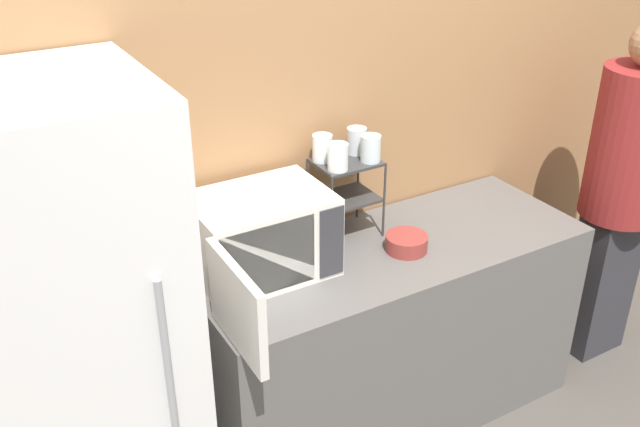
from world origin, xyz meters
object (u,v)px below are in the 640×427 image
Objects in this scene: dish_rack at (346,182)px; glass_back_right at (357,141)px; microwave at (260,238)px; refrigerator at (72,349)px; bowl at (406,243)px; person at (624,182)px; glass_front_right at (371,148)px; glass_front_left at (338,157)px; glass_back_left at (322,148)px.

glass_back_right is (0.08, 0.05, 0.15)m from dish_rack.
microwave is 0.43× the size of refrigerator.
person is (1.18, -0.10, 0.04)m from bowl.
refrigerator is (-1.28, -0.27, -0.38)m from glass_back_right.
glass_back_right reaches higher than dish_rack.
glass_back_right is at bearing 162.16° from person.
dish_rack reaches higher than microwave.
person reaches higher than dish_rack.
person is (1.24, -0.40, -0.32)m from glass_back_right.
bowl is 0.10× the size of refrigerator.
microwave is at bearing 172.44° from person.
glass_back_right is at bearing 31.68° from dish_rack.
glass_front_right is at bearing 7.57° from refrigerator.
glass_front_right is at bearing 2.78° from glass_front_left.
glass_front_right is (0.08, -0.05, 0.15)m from dish_rack.
glass_back_left is 0.06× the size of refrigerator.
glass_back_left is at bearing 126.69° from bowl.
glass_back_right is at bearing -1.38° from glass_back_left.
glass_front_right is 0.06× the size of person.
refrigerator is at bearing -172.43° from glass_front_right.
dish_rack is (0.45, 0.11, 0.08)m from microwave.
glass_front_left is at bearing 8.24° from refrigerator.
glass_back_left is (0.37, 0.17, 0.23)m from microwave.
microwave is at bearing -165.84° from dish_rack.
glass_back_left is (-0.17, 0.10, 0.00)m from glass_front_right.
refrigerator is at bearing -171.76° from glass_front_left.
person is 2.52m from refrigerator.
glass_front_right is (0.16, 0.01, 0.00)m from glass_front_left.
glass_back_left is 1.21m from refrigerator.
refrigerator is at bearing -166.27° from glass_back_left.
glass_front_left and glass_back_left have the same top height.
person reaches higher than glass_front_right.
dish_rack is 1.38m from person.
microwave is 0.77m from refrigerator.
glass_front_left reaches higher than microwave.
glass_back_right reaches higher than bowl.
dish_rack is 1.94× the size of bowl.
microwave is 0.60m from glass_back_right.
refrigerator is (-1.28, -0.17, -0.38)m from glass_front_right.
glass_back_left is at bearing 24.33° from microwave.
bowl is (0.59, -0.13, -0.13)m from microwave.
glass_back_right is 1.00× the size of glass_back_left.
glass_front_left is at bearing -177.22° from glass_front_right.
glass_front_right and glass_back_left have the same top height.
dish_rack is 3.07× the size of glass_back_right.
microwave is 1.79m from person.
refrigerator reaches higher than glass_back_left.
glass_front_left is 1.00× the size of glass_front_right.
glass_back_left reaches higher than microwave.
person reaches higher than glass_back_right.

